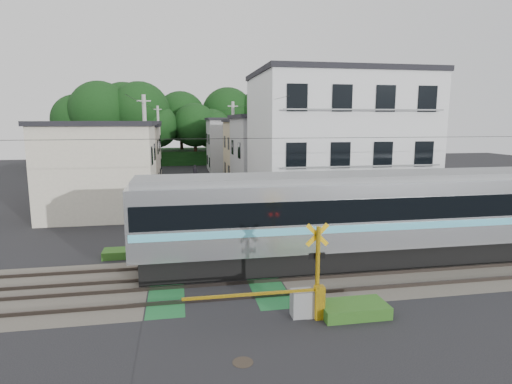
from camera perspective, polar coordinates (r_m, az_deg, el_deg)
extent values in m
plane|color=black|center=(17.46, -5.41, -11.78)|extent=(120.00, 120.00, 0.00)
cube|color=#47423A|center=(17.46, -5.41, -11.77)|extent=(120.00, 6.00, 0.00)
cube|color=black|center=(17.46, -5.41, -11.76)|extent=(5.20, 120.00, 0.00)
cube|color=#145126|center=(17.41, -11.79, -11.97)|extent=(1.30, 6.00, 0.00)
cube|color=#145126|center=(17.70, 0.85, -11.40)|extent=(1.30, 6.00, 0.00)
cube|color=#3F3833|center=(15.68, -4.78, -14.03)|extent=(120.00, 0.08, 0.14)
cube|color=#3F3833|center=(16.97, -5.26, -12.16)|extent=(120.00, 0.08, 0.14)
cube|color=#3F3833|center=(17.90, -5.56, -10.99)|extent=(120.00, 0.08, 0.14)
cube|color=#3F3833|center=(19.21, -5.92, -9.55)|extent=(120.00, 0.08, 0.14)
cube|color=black|center=(19.93, 13.04, -7.78)|extent=(18.69, 2.57, 0.97)
cube|color=black|center=(18.45, -7.09, -9.56)|extent=(2.60, 2.38, 0.65)
cube|color=black|center=(23.47, 28.59, -6.50)|extent=(2.60, 2.38, 0.65)
cube|color=silver|center=(19.46, 13.25, -2.45)|extent=(19.47, 3.03, 2.81)
cube|color=black|center=(19.40, 13.29, -1.47)|extent=(19.16, 3.07, 0.96)
cube|color=#5DCBEA|center=(19.55, 13.21, -3.58)|extent=(19.28, 3.06, 0.30)
cube|color=slate|center=(19.21, 13.42, 2.04)|extent=(19.08, 2.48, 0.26)
cube|color=black|center=(17.88, -16.49, -2.26)|extent=(0.10, 2.60, 1.69)
cylinder|color=#F1B40C|center=(14.19, 8.20, -10.47)|extent=(0.14, 0.14, 3.00)
cube|color=#F1B40C|center=(13.92, 8.18, -5.68)|extent=(0.77, 0.05, 0.77)
cube|color=#F1B40C|center=(13.92, 8.18, -5.68)|extent=(0.77, 0.05, 0.77)
cube|color=black|center=(14.12, 8.11, -8.42)|extent=(0.55, 0.05, 0.20)
sphere|color=#FF0C07|center=(14.12, 7.41, -8.40)|extent=(0.16, 0.16, 0.16)
sphere|color=#FF0C07|center=(14.22, 8.65, -8.30)|extent=(0.16, 0.16, 0.16)
cube|color=gray|center=(14.44, 6.15, -14.55)|extent=(0.70, 0.50, 0.90)
cube|color=#F1B40C|center=(14.32, 8.43, -14.37)|extent=(0.30, 0.30, 1.10)
cube|color=#F1B40C|center=(13.63, -0.77, -13.49)|extent=(4.20, 0.08, 0.08)
cylinder|color=#F1B40C|center=(20.47, -14.80, -4.46)|extent=(0.14, 0.14, 3.00)
cube|color=#F1B40C|center=(20.12, -14.97, -1.21)|extent=(0.77, 0.05, 0.77)
cube|color=#F1B40C|center=(20.12, -14.97, -1.21)|extent=(0.77, 0.05, 0.77)
cube|color=black|center=(20.26, -14.88, -3.15)|extent=(0.55, 0.05, 0.20)
sphere|color=#FF0C07|center=(20.21, -15.35, -3.20)|extent=(0.16, 0.16, 0.16)
sphere|color=#FF0C07|center=(20.19, -14.44, -3.18)|extent=(0.16, 0.16, 0.16)
cube|color=gray|center=(20.70, -13.29, -7.25)|extent=(0.70, 0.50, 0.90)
cube|color=#F1B40C|center=(20.95, -14.64, -6.82)|extent=(0.30, 0.30, 1.10)
cube|color=#F1B40C|center=(20.77, -8.47, -5.46)|extent=(4.20, 0.08, 0.08)
cube|color=silver|center=(27.60, 10.56, 5.54)|extent=(10.00, 8.00, 9.00)
cube|color=black|center=(27.69, 10.86, 15.18)|extent=(10.20, 8.16, 0.30)
cube|color=black|center=(23.05, 5.29, -2.63)|extent=(1.10, 0.06, 1.40)
cube|color=black|center=(23.82, 10.97, -2.37)|extent=(1.10, 0.06, 1.40)
cube|color=black|center=(24.81, 16.26, -2.10)|extent=(1.10, 0.06, 1.40)
cube|color=black|center=(25.99, 21.09, -1.85)|extent=(1.10, 0.06, 1.40)
cube|color=gray|center=(24.23, 13.88, -3.72)|extent=(9.00, 0.06, 0.08)
cube|color=black|center=(22.62, 5.40, 4.83)|extent=(1.10, 0.06, 1.40)
cube|color=black|center=(23.40, 11.20, 4.84)|extent=(1.10, 0.06, 1.40)
cube|color=black|center=(24.41, 16.58, 4.81)|extent=(1.10, 0.06, 1.40)
cube|color=black|center=(25.61, 21.49, 4.75)|extent=(1.10, 0.06, 1.40)
cube|color=gray|center=(23.74, 14.16, 3.35)|extent=(9.00, 0.06, 0.08)
cube|color=black|center=(22.58, 5.52, 12.44)|extent=(1.10, 0.06, 1.40)
cube|color=black|center=(23.36, 11.45, 12.20)|extent=(1.10, 0.06, 1.40)
cube|color=black|center=(24.37, 16.92, 11.86)|extent=(1.10, 0.06, 1.40)
cube|color=black|center=(25.57, 21.91, 11.46)|extent=(1.10, 0.06, 1.40)
cube|color=gray|center=(23.63, 14.46, 10.60)|extent=(9.00, 0.06, 0.08)
cube|color=beige|center=(30.84, -20.00, 2.73)|extent=(7.00, 7.00, 6.00)
cube|color=black|center=(30.66, -20.33, 8.58)|extent=(7.35, 7.35, 0.30)
cube|color=black|center=(28.96, -13.47, -0.77)|extent=(0.06, 1.00, 1.20)
cube|color=black|center=(32.40, -13.16, 0.32)|extent=(0.06, 1.00, 1.20)
cube|color=black|center=(28.60, -13.69, 4.76)|extent=(0.06, 1.00, 1.20)
cube|color=black|center=(32.09, -13.35, 5.26)|extent=(0.06, 1.00, 1.20)
cube|color=#9C9EA0|center=(35.31, 2.97, 4.48)|extent=(7.00, 8.00, 6.50)
cube|color=black|center=(35.18, 3.02, 10.00)|extent=(7.35, 8.40, 0.30)
cube|color=black|center=(32.93, -2.24, 0.70)|extent=(0.06, 1.00, 1.20)
cube|color=black|center=(36.86, -3.12, 1.64)|extent=(0.06, 1.00, 1.20)
cube|color=black|center=(32.63, -2.27, 5.57)|extent=(0.06, 1.00, 1.20)
cube|color=black|center=(36.58, -3.16, 5.98)|extent=(0.06, 1.00, 1.20)
cube|color=beige|center=(39.78, -18.59, 4.05)|extent=(8.00, 7.00, 5.80)
cube|color=black|center=(39.63, -18.83, 8.44)|extent=(8.40, 7.35, 0.30)
cube|color=black|center=(37.84, -12.79, 1.62)|extent=(0.06, 1.00, 1.20)
cube|color=black|center=(41.31, -12.60, 2.27)|extent=(0.06, 1.00, 1.20)
cube|color=black|center=(37.57, -12.94, 5.85)|extent=(0.06, 1.00, 1.20)
cube|color=black|center=(41.06, -12.74, 6.15)|extent=(0.06, 1.00, 1.20)
cube|color=tan|center=(45.15, 0.53, 5.39)|extent=(7.00, 7.00, 6.20)
cube|color=black|center=(45.04, 0.53, 9.51)|extent=(7.35, 7.35, 0.30)
cube|color=black|center=(43.06, -3.66, 2.76)|extent=(0.06, 1.00, 1.20)
cube|color=black|center=(46.52, -4.17, 3.26)|extent=(0.06, 1.00, 1.20)
cube|color=black|center=(42.82, -3.70, 6.49)|extent=(0.06, 1.00, 1.20)
cube|color=black|center=(46.30, -4.21, 6.70)|extent=(0.06, 1.00, 1.20)
cube|color=beige|center=(49.63, -16.77, 5.24)|extent=(7.00, 8.00, 6.00)
cube|color=black|center=(49.52, -16.94, 8.88)|extent=(7.35, 8.40, 0.30)
cube|color=black|center=(47.53, -12.69, 3.18)|extent=(0.06, 1.00, 1.20)
cube|color=black|center=(51.50, -12.53, 3.66)|extent=(0.06, 1.00, 1.20)
cube|color=black|center=(47.31, -12.82, 6.55)|extent=(0.06, 1.00, 1.20)
cube|color=black|center=(51.31, -12.64, 6.77)|extent=(0.06, 1.00, 1.20)
cube|color=#9C9EA0|center=(54.87, -2.19, 6.21)|extent=(8.00, 7.00, 6.40)
cube|color=black|center=(54.79, -2.21, 9.71)|extent=(8.40, 7.35, 0.30)
cube|color=black|center=(52.85, -6.24, 3.97)|extent=(0.06, 1.00, 1.20)
cube|color=black|center=(56.33, -6.50, 4.30)|extent=(0.06, 1.00, 1.20)
cube|color=black|center=(52.66, -6.29, 7.00)|extent=(0.06, 1.00, 1.20)
cube|color=black|center=(56.15, -6.56, 7.15)|extent=(0.06, 1.00, 1.20)
cube|color=black|center=(66.45, -9.25, 4.76)|extent=(40.00, 10.00, 2.00)
cylinder|color=#332114|center=(64.55, -22.50, 5.35)|extent=(0.50, 0.50, 4.96)
sphere|color=black|center=(64.43, -22.72, 8.86)|extent=(6.94, 6.94, 6.94)
cylinder|color=#332114|center=(62.31, -19.86, 5.77)|extent=(0.50, 0.50, 5.81)
sphere|color=black|center=(62.22, -20.10, 10.05)|extent=(8.13, 8.13, 8.13)
cylinder|color=#332114|center=(64.83, -16.92, 6.08)|extent=(0.50, 0.50, 5.88)
sphere|color=black|center=(64.76, -17.12, 10.24)|extent=(8.23, 8.23, 8.23)
cylinder|color=#332114|center=(62.11, -15.03, 6.01)|extent=(0.50, 0.50, 5.83)
sphere|color=black|center=(62.03, -15.22, 10.32)|extent=(8.17, 8.17, 8.17)
cylinder|color=#332114|center=(61.50, -13.08, 5.35)|extent=(0.50, 0.50, 4.32)
sphere|color=black|center=(61.36, -13.20, 8.57)|extent=(6.04, 6.04, 6.04)
cylinder|color=#332114|center=(66.99, -9.89, 6.23)|extent=(0.50, 0.50, 5.38)
sphere|color=black|center=(66.90, -10.00, 9.91)|extent=(7.53, 7.53, 7.53)
cylinder|color=#332114|center=(62.07, -8.07, 5.58)|extent=(0.50, 0.50, 4.40)
sphere|color=black|center=(61.93, -8.14, 8.83)|extent=(6.16, 6.16, 6.16)
cylinder|color=#332114|center=(62.58, -5.89, 5.47)|extent=(0.50, 0.50, 4.01)
sphere|color=black|center=(62.44, -5.94, 8.41)|extent=(5.61, 5.61, 5.61)
cylinder|color=#332114|center=(67.40, -3.72, 6.51)|extent=(0.50, 0.50, 5.71)
sphere|color=black|center=(67.32, -3.76, 10.39)|extent=(8.00, 8.00, 8.00)
cylinder|color=#332114|center=(67.88, -1.39, 5.86)|extent=(0.50, 0.50, 4.09)
sphere|color=black|center=(67.75, -1.40, 8.62)|extent=(5.72, 5.72, 5.72)
cylinder|color=#332114|center=(66.80, 1.16, 6.51)|extent=(0.50, 0.50, 5.73)
sphere|color=black|center=(66.72, 1.17, 10.44)|extent=(8.02, 8.02, 8.02)
cylinder|color=#332114|center=(68.57, 2.97, 6.22)|extent=(0.50, 0.50, 4.88)
sphere|color=black|center=(68.46, 3.00, 9.49)|extent=(6.84, 6.84, 6.84)
cube|color=black|center=(18.92, 12.53, 7.08)|extent=(60.00, 0.02, 0.02)
cylinder|color=#A5A5A0|center=(29.39, -14.44, 4.65)|extent=(0.26, 0.26, 8.00)
cube|color=#A5A5A0|center=(29.32, -14.74, 11.68)|extent=(0.90, 0.08, 0.08)
cylinder|color=#A5A5A0|center=(38.61, -3.05, 6.02)|extent=(0.26, 0.26, 8.00)
cube|color=#A5A5A0|center=(38.56, -3.10, 11.37)|extent=(0.90, 0.08, 0.08)
cylinder|color=#A5A5A0|center=(50.32, -12.83, 6.60)|extent=(0.26, 0.26, 8.00)
cube|color=#A5A5A0|center=(50.28, -12.98, 10.70)|extent=(0.90, 0.08, 0.08)
cube|color=black|center=(39.79, -13.61, 10.77)|extent=(0.02, 42.00, 0.02)
cube|color=black|center=(40.04, -3.38, 11.01)|extent=(0.02, 42.00, 0.02)
imported|color=#34303C|center=(47.88, -8.14, 2.71)|extent=(0.57, 0.39, 1.52)
cylinder|color=#2D261E|center=(12.16, -1.77, -21.77)|extent=(0.56, 0.56, 0.02)
cube|color=#2D5E1E|center=(14.91, 12.86, -14.99)|extent=(2.20, 1.20, 0.40)
cube|color=#2D5E1E|center=(21.20, -17.31, -7.79)|extent=(1.80, 1.00, 0.36)
cube|color=#2D5E1E|center=(21.23, 6.37, -7.47)|extent=(1.50, 0.90, 0.30)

